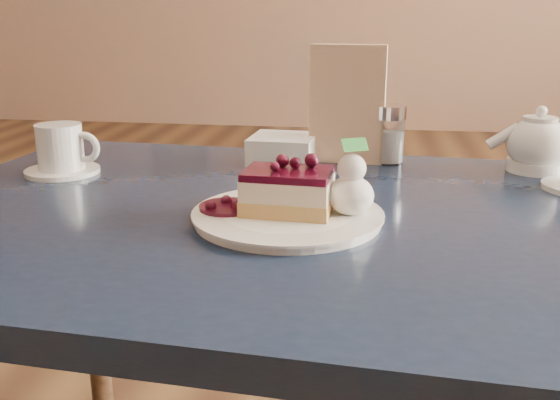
# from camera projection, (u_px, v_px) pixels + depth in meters

# --- Properties ---
(main_table) EXTENTS (1.21, 0.85, 0.72)m
(main_table) POSITION_uv_depth(u_px,v_px,m) (294.00, 260.00, 0.90)
(main_table) COLOR black
(main_table) RESTS_ON ground
(dessert_plate) EXTENTS (0.25, 0.25, 0.01)m
(dessert_plate) POSITION_uv_depth(u_px,v_px,m) (288.00, 217.00, 0.83)
(dessert_plate) COLOR white
(dessert_plate) RESTS_ON main_table
(cheesecake_slice) EXTENTS (0.12, 0.09, 0.06)m
(cheesecake_slice) POSITION_uv_depth(u_px,v_px,m) (288.00, 192.00, 0.82)
(cheesecake_slice) COLOR tan
(cheesecake_slice) RESTS_ON dessert_plate
(whipped_cream) EXTENTS (0.06, 0.06, 0.05)m
(whipped_cream) POSITION_uv_depth(u_px,v_px,m) (351.00, 195.00, 0.81)
(whipped_cream) COLOR white
(whipped_cream) RESTS_ON dessert_plate
(berry_sauce) EXTENTS (0.08, 0.08, 0.01)m
(berry_sauce) POSITION_uv_depth(u_px,v_px,m) (227.00, 207.00, 0.84)
(berry_sauce) COLOR black
(berry_sauce) RESTS_ON dessert_plate
(coffee_set) EXTENTS (0.13, 0.13, 0.08)m
(coffee_set) POSITION_uv_depth(u_px,v_px,m) (62.00, 152.00, 1.06)
(coffee_set) COLOR white
(coffee_set) RESTS_ON main_table
(tea_set) EXTENTS (0.20, 0.22, 0.10)m
(tea_set) POSITION_uv_depth(u_px,v_px,m) (545.00, 151.00, 1.05)
(tea_set) COLOR white
(tea_set) RESTS_ON main_table
(menu_card) EXTENTS (0.14, 0.04, 0.21)m
(menu_card) POSITION_uv_depth(u_px,v_px,m) (347.00, 105.00, 1.12)
(menu_card) COLOR beige
(menu_card) RESTS_ON main_table
(sugar_shaker) EXTENTS (0.06, 0.06, 0.11)m
(sugar_shaker) POSITION_uv_depth(u_px,v_px,m) (389.00, 134.00, 1.13)
(sugar_shaker) COLOR white
(sugar_shaker) RESTS_ON main_table
(napkin_stack) EXTENTS (0.12, 0.12, 0.05)m
(napkin_stack) POSITION_uv_depth(u_px,v_px,m) (283.00, 149.00, 1.15)
(napkin_stack) COLOR white
(napkin_stack) RESTS_ON main_table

